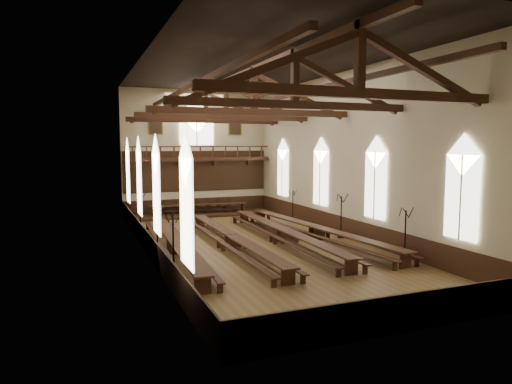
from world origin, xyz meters
The scene contains 21 objects.
ground centered at (0.00, 0.00, 0.00)m, with size 26.00×26.00×0.00m, color brown.
room_walls centered at (0.00, 0.00, 6.46)m, with size 26.00×26.00×26.00m.
wainscot_band centered at (0.00, 0.00, 0.60)m, with size 12.00×26.00×1.20m.
side_windows centered at (0.00, 0.00, 3.74)m, with size 11.85×19.80×4.50m.
end_window centered at (0.00, 12.90, 7.22)m, with size 2.80×0.12×3.80m.
minstrels_gallery centered at (0.00, 12.66, 3.91)m, with size 11.80×1.24×3.70m.
portraits centered at (0.00, 12.90, 7.10)m, with size 7.75×0.09×1.45m.
roof_trusses centered at (0.00, 0.00, 8.22)m, with size 11.70×25.70×2.80m.
refectory_row_a centered at (-4.61, -0.32, 0.58)m, with size 1.96×14.88×0.79m.
refectory_row_b centered at (-1.49, -0.56, 0.57)m, with size 1.59×14.70×0.78m.
refectory_row_c centered at (1.78, -0.16, 0.59)m, with size 1.76×14.96×0.81m.
refectory_row_d centered at (3.88, -0.12, 0.59)m, with size 2.35×15.10×0.81m.
dais centered at (-0.24, 11.40, 0.10)m, with size 11.40×2.91×0.19m, color #351B0F.
high_table centered at (-0.24, 11.40, 0.80)m, with size 7.71×1.66×0.72m.
high_chairs centered at (-0.24, 12.15, 0.74)m, with size 6.75×0.45×1.01m.
candelabrum_left_near centered at (-5.55, -4.87, 0.87)m, with size 0.84×0.86×2.87m.
candelabrum_left_mid centered at (-5.55, -0.79, 0.79)m, with size 0.69×0.80×2.59m.
candelabrum_left_far centered at (-5.55, 5.73, 0.82)m, with size 0.74×0.83×2.69m.
candelabrum_right_near centered at (5.55, -5.98, 0.79)m, with size 0.73×0.79×2.60m.
candelabrum_right_mid centered at (5.55, -0.19, 0.81)m, with size 0.75×0.82×2.67m.
candelabrum_right_far centered at (5.55, 6.40, 0.70)m, with size 0.70×0.66×2.31m.
Camera 1 is at (-9.21, -23.61, 5.64)m, focal length 32.00 mm.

